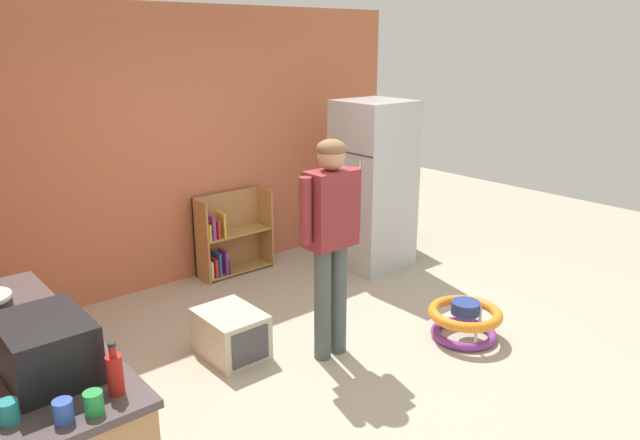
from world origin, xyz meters
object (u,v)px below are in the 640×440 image
object	(u,v)px
white_cup	(70,326)
baby_walker	(465,320)
microwave	(46,348)
teal_cup	(9,412)
pet_carrier	(231,334)
standing_person	(331,230)
blue_cup	(63,411)
refrigerator	(373,185)
green_cup	(94,403)
bookshelf	(228,239)
kitchen_counter	(32,415)
ketchup_bottle	(115,373)

from	to	relation	value
white_cup	baby_walker	bearing A→B (deg)	-6.91
microwave	teal_cup	xyz separation A→B (m)	(-0.23, -0.26, -0.09)
pet_carrier	white_cup	xyz separation A→B (m)	(-1.35, -0.65, 0.77)
standing_person	blue_cup	xyz separation A→B (m)	(-2.22, -0.90, -0.08)
microwave	standing_person	bearing A→B (deg)	13.05
refrigerator	teal_cup	distance (m)	4.46
green_cup	bookshelf	bearing A→B (deg)	50.08
kitchen_counter	teal_cup	distance (m)	0.90
green_cup	microwave	bearing A→B (deg)	96.76
kitchen_counter	white_cup	bearing A→B (deg)	-25.67
kitchen_counter	pet_carrier	distance (m)	1.69
white_cup	microwave	bearing A→B (deg)	-121.50
standing_person	green_cup	world-z (taller)	standing_person
pet_carrier	microwave	bearing A→B (deg)	-147.45
refrigerator	blue_cup	xyz separation A→B (m)	(-3.85, -2.07, 0.06)
ketchup_bottle	blue_cup	xyz separation A→B (m)	(-0.24, -0.06, -0.05)
kitchen_counter	standing_person	size ratio (longest dim) A/B	1.14
kitchen_counter	blue_cup	world-z (taller)	blue_cup
standing_person	blue_cup	world-z (taller)	standing_person
ketchup_bottle	white_cup	distance (m)	0.69
bookshelf	baby_walker	size ratio (longest dim) A/B	1.41
ketchup_bottle	blue_cup	distance (m)	0.25
refrigerator	baby_walker	distance (m)	1.94
microwave	green_cup	xyz separation A→B (m)	(0.05, -0.42, -0.09)
blue_cup	teal_cup	bearing A→B (deg)	140.67
baby_walker	ketchup_bottle	bearing A→B (deg)	-173.79
pet_carrier	white_cup	size ratio (longest dim) A/B	5.81
kitchen_counter	white_cup	distance (m)	0.55
standing_person	ketchup_bottle	bearing A→B (deg)	-157.01
kitchen_counter	teal_cup	xyz separation A→B (m)	(-0.22, -0.71, 0.50)
ketchup_bottle	bookshelf	bearing A→B (deg)	50.84
kitchen_counter	pet_carrier	xyz separation A→B (m)	(1.57, 0.54, -0.27)
refrigerator	white_cup	size ratio (longest dim) A/B	18.74
refrigerator	ketchup_bottle	xyz separation A→B (m)	(-3.61, -2.02, 0.11)
standing_person	teal_cup	world-z (taller)	standing_person
green_cup	kitchen_counter	bearing A→B (deg)	94.01
kitchen_counter	bookshelf	size ratio (longest dim) A/B	2.28
microwave	white_cup	world-z (taller)	microwave
standing_person	white_cup	distance (m)	1.95
refrigerator	bookshelf	size ratio (longest dim) A/B	2.09
white_cup	green_cup	world-z (taller)	same
baby_walker	green_cup	size ratio (longest dim) A/B	6.36
standing_person	microwave	xyz separation A→B (m)	(-2.16, -0.50, 0.01)
kitchen_counter	bookshelf	xyz separation A→B (m)	(2.49, 2.03, -0.08)
refrigerator	ketchup_bottle	size ratio (longest dim) A/B	7.24
kitchen_counter	ketchup_bottle	world-z (taller)	ketchup_bottle
ketchup_bottle	teal_cup	distance (m)	0.42
refrigerator	pet_carrier	xyz separation A→B (m)	(-2.23, -0.68, -0.71)
refrigerator	pet_carrier	world-z (taller)	refrigerator
kitchen_counter	refrigerator	xyz separation A→B (m)	(3.80, 1.22, 0.44)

